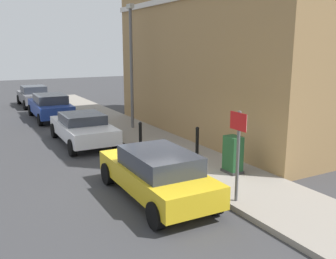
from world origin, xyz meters
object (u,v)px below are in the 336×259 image
at_px(car_grey, 34,96).
at_px(utility_cabinet, 233,156).
at_px(bollard_near_cabinet, 197,140).
at_px(street_sign, 238,143).
at_px(lamppost, 131,61).
at_px(car_yellow, 157,173).
at_px(bollard_far_kerb, 140,134).
at_px(car_blue, 50,106).
at_px(car_white, 83,128).

bearing_deg(car_grey, utility_cabinet, -171.02).
bearing_deg(bollard_near_cabinet, street_sign, -109.83).
bearing_deg(car_grey, lamppost, -164.82).
relative_size(car_yellow, bollard_near_cabinet, 4.12).
distance_m(car_yellow, bollard_far_kerb, 4.55).
height_order(utility_cabinet, bollard_near_cabinet, utility_cabinet).
bearing_deg(bollard_near_cabinet, car_blue, 105.99).
xyz_separation_m(car_yellow, lamppost, (2.81, 7.96, 2.58)).
bearing_deg(street_sign, car_blue, 96.24).
height_order(car_grey, lamppost, lamppost).
distance_m(car_yellow, car_blue, 12.87).
relative_size(car_blue, street_sign, 1.96).
relative_size(car_grey, lamppost, 0.70).
bearing_deg(car_grey, car_white, 179.95).
height_order(car_blue, car_grey, car_blue).
distance_m(car_grey, bollard_near_cabinet, 16.10).
height_order(car_yellow, car_blue, car_blue).
bearing_deg(car_blue, lamppost, -148.63).
bearing_deg(car_blue, street_sign, -172.52).
relative_size(car_white, bollard_near_cabinet, 4.25).
xyz_separation_m(car_blue, utility_cabinet, (2.87, -12.51, -0.06)).
bearing_deg(street_sign, car_grey, 94.41).
bearing_deg(bollard_far_kerb, lamppost, 70.70).
height_order(bollard_near_cabinet, lamppost, lamppost).
height_order(car_yellow, street_sign, street_sign).
xyz_separation_m(car_yellow, car_blue, (-0.04, 12.87, 0.03)).
relative_size(car_grey, street_sign, 1.73).
bearing_deg(utility_cabinet, car_yellow, -172.82).
xyz_separation_m(car_blue, bollard_far_kerb, (1.56, -8.58, -0.04)).
bearing_deg(bollard_far_kerb, car_yellow, -109.52).
bearing_deg(car_white, lamppost, -64.21).
relative_size(car_yellow, lamppost, 0.75).
relative_size(car_yellow, bollard_far_kerb, 4.12).
relative_size(utility_cabinet, bollard_far_kerb, 1.11).
bearing_deg(bollard_far_kerb, car_white, 122.85).
height_order(car_grey, street_sign, street_sign).
bearing_deg(car_grey, car_yellow, -179.97).
bearing_deg(car_yellow, car_grey, 0.62).
distance_m(car_blue, car_grey, 5.46).
height_order(car_grey, bollard_far_kerb, car_grey).
bearing_deg(lamppost, car_blue, 120.13).
distance_m(car_yellow, utility_cabinet, 2.85).
distance_m(car_blue, bollard_far_kerb, 8.72).
bearing_deg(car_white, car_grey, 1.08).
relative_size(car_white, car_grey, 1.11).
bearing_deg(bollard_far_kerb, car_grey, 96.19).
bearing_deg(bollard_far_kerb, car_blue, 100.31).
xyz_separation_m(car_yellow, bollard_near_cabinet, (2.93, 2.50, -0.01)).
xyz_separation_m(utility_cabinet, street_sign, (-1.31, -1.77, 0.98)).
distance_m(car_yellow, car_white, 6.67).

